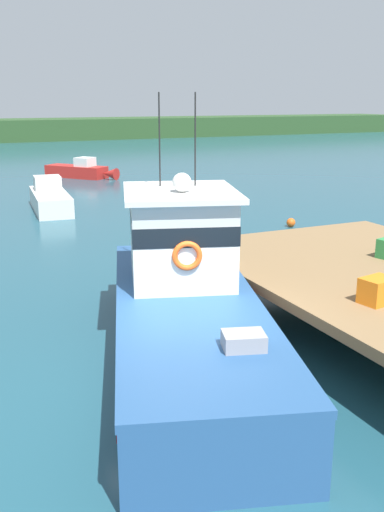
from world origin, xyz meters
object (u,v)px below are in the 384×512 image
object	(u,v)px
moored_boat_far_left	(49,198)
mooring_buoy_outer	(38,182)
crate_stack_near_edge	(378,290)
moored_boat_near_channel	(81,171)
main_fishing_boat	(184,299)
mooring_buoy_spare_mooring	(130,187)
mooring_buoy_channel_marker	(291,222)

from	to	relation	value
moored_boat_far_left	mooring_buoy_outer	xyz separation A→B (m)	(0.76, 7.07, -0.23)
crate_stack_near_edge	moored_boat_near_channel	xyz separation A→B (m)	(1.53, 27.54, -1.00)
main_fishing_boat	mooring_buoy_outer	distance (m)	22.94
moored_boat_far_left	mooring_buoy_outer	world-z (taller)	moored_boat_far_left
mooring_buoy_outer	crate_stack_near_edge	bearing A→B (deg)	-86.52
crate_stack_near_edge	moored_boat_far_left	bearing A→B (deg)	97.25
moored_boat_near_channel	mooring_buoy_outer	distance (m)	4.00
mooring_buoy_spare_mooring	mooring_buoy_outer	world-z (taller)	mooring_buoy_outer
crate_stack_near_edge	moored_boat_near_channel	distance (m)	27.61
moored_boat_near_channel	mooring_buoy_spare_mooring	xyz separation A→B (m)	(1.02, -6.39, -0.20)
mooring_buoy_channel_marker	mooring_buoy_outer	world-z (taller)	mooring_buoy_outer
moored_boat_far_left	main_fishing_boat	bearing A→B (deg)	-91.90
moored_boat_far_left	crate_stack_near_edge	bearing A→B (deg)	-82.75
mooring_buoy_spare_mooring	moored_boat_far_left	bearing A→B (deg)	-145.88
moored_boat_near_channel	mooring_buoy_channel_marker	world-z (taller)	moored_boat_near_channel
mooring_buoy_channel_marker	mooring_buoy_spare_mooring	size ratio (longest dim) A/B	0.74
mooring_buoy_outer	moored_boat_far_left	bearing A→B (deg)	-96.10
moored_boat_far_left	mooring_buoy_channel_marker	size ratio (longest dim) A/B	16.62
crate_stack_near_edge	main_fishing_boat	bearing A→B (deg)	143.60
main_fishing_boat	crate_stack_near_edge	size ratio (longest dim) A/B	16.49
mooring_buoy_channel_marker	mooring_buoy_outer	size ratio (longest dim) A/B	0.67
mooring_buoy_spare_mooring	crate_stack_near_edge	bearing A→B (deg)	-96.87
main_fishing_boat	mooring_buoy_spare_mooring	world-z (taller)	main_fishing_boat
main_fishing_boat	mooring_buoy_outer	xyz separation A→B (m)	(1.28, 22.90, -0.76)
moored_boat_far_left	mooring_buoy_spare_mooring	bearing A→B (deg)	34.12
crate_stack_near_edge	mooring_buoy_outer	distance (m)	25.03
mooring_buoy_channel_marker	mooring_buoy_spare_mooring	distance (m)	11.10
main_fishing_boat	mooring_buoy_spare_mooring	xyz separation A→B (m)	(5.35, 19.09, -0.78)
main_fishing_boat	mooring_buoy_outer	bearing A→B (deg)	86.80
moored_boat_far_left	mooring_buoy_outer	bearing A→B (deg)	83.90
moored_boat_near_channel	moored_boat_far_left	xyz separation A→B (m)	(-3.81, -9.66, 0.05)
main_fishing_boat	crate_stack_near_edge	xyz separation A→B (m)	(2.80, -2.06, 0.42)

